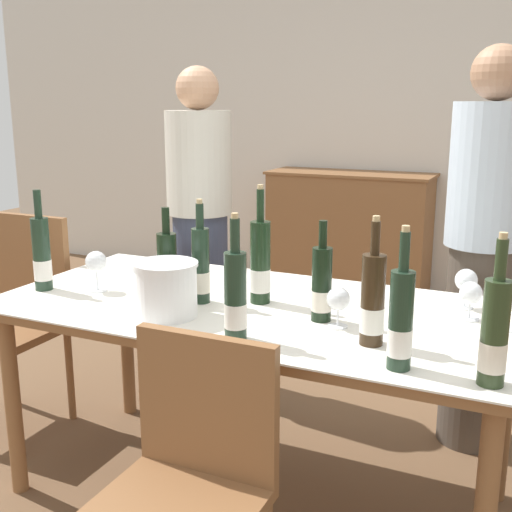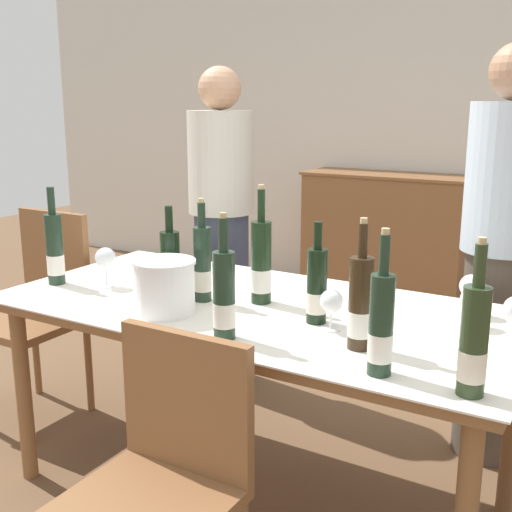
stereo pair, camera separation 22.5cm
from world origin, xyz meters
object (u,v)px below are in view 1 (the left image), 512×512
object	(u,v)px
chair_left_end	(19,308)
person_guest_left	(484,254)
wine_bottle_3	(494,334)
wine_bottle_5	(373,302)
wine_bottle_6	(235,297)
wine_bottle_4	(201,267)
person_host	(200,231)
wine_glass_1	(466,281)
wine_glass_0	(338,300)
wine_bottle_1	(167,269)
wine_bottle_8	(322,286)
wine_glass_2	(142,269)
wine_bottle_2	(260,264)
sideboard_cabinet	(349,235)
wine_bottle_0	(401,321)
wine_glass_3	(471,294)
wine_bottle_7	(42,255)
dining_table	(256,324)
ice_bucket	(166,288)
chair_near_front	(187,476)
wine_glass_4	(96,263)

from	to	relation	value
chair_left_end	person_guest_left	distance (m)	2.06
wine_bottle_3	wine_bottle_5	distance (m)	0.38
wine_bottle_5	wine_bottle_6	xyz separation A→B (m)	(-0.39, -0.13, 0.00)
wine_bottle_4	person_host	xyz separation A→B (m)	(-0.50, 0.87, -0.07)
wine_glass_1	wine_glass_0	bearing A→B (deg)	-132.38
wine_bottle_1	wine_bottle_8	xyz separation A→B (m)	(0.58, 0.03, -0.00)
person_guest_left	wine_bottle_1	bearing A→B (deg)	-139.32
wine_glass_1	wine_glass_2	xyz separation A→B (m)	(-1.11, -0.35, 0.01)
wine_bottle_2	wine_bottle_3	xyz separation A→B (m)	(0.82, -0.39, -0.01)
wine_bottle_4	sideboard_cabinet	bearing A→B (deg)	95.32
wine_bottle_0	wine_glass_1	bearing A→B (deg)	81.43
wine_glass_0	wine_glass_3	xyz separation A→B (m)	(0.37, 0.26, -0.00)
sideboard_cabinet	person_host	world-z (taller)	person_host
wine_bottle_7	person_host	xyz separation A→B (m)	(0.14, 0.98, -0.07)
wine_bottle_4	wine_glass_1	size ratio (longest dim) A/B	2.66
person_host	wine_glass_1	bearing A→B (deg)	-21.59
dining_table	wine_bottle_2	xyz separation A→B (m)	(0.00, 0.04, 0.21)
wine_glass_2	wine_bottle_2	bearing A→B (deg)	14.59
dining_table	wine_glass_3	world-z (taller)	wine_glass_3
dining_table	chair_left_end	size ratio (longest dim) A/B	1.94
sideboard_cabinet	wine_bottle_3	size ratio (longest dim) A/B	3.09
ice_bucket	chair_left_end	world-z (taller)	chair_left_end
ice_bucket	wine_bottle_8	bearing A→B (deg)	19.80
ice_bucket	wine_bottle_2	bearing A→B (deg)	50.46
wine_bottle_7	chair_near_front	size ratio (longest dim) A/B	0.45
wine_bottle_6	wine_bottle_8	distance (m)	0.33
wine_bottle_0	wine_bottle_6	distance (m)	0.50
wine_bottle_0	chair_left_end	xyz separation A→B (m)	(-1.82, 0.44, -0.34)
chair_left_end	wine_bottle_0	bearing A→B (deg)	-13.52
wine_bottle_6	person_host	distance (m)	1.39
sideboard_cabinet	wine_bottle_1	xyz separation A→B (m)	(0.13, -2.74, 0.40)
wine_bottle_3	chair_left_end	xyz separation A→B (m)	(-2.06, 0.44, -0.34)
wine_bottle_0	wine_bottle_6	size ratio (longest dim) A/B	1.01
wine_glass_3	wine_bottle_4	bearing A→B (deg)	-167.09
wine_glass_4	wine_glass_3	bearing A→B (deg)	10.53
ice_bucket	wine_bottle_7	distance (m)	0.61
wine_bottle_8	person_host	bearing A→B (deg)	137.47
wine_bottle_0	wine_glass_0	world-z (taller)	wine_bottle_0
wine_bottle_4	wine_glass_1	distance (m)	0.93
wine_glass_4	chair_left_end	xyz separation A→B (m)	(-0.60, 0.18, -0.32)
wine_bottle_2	wine_bottle_6	bearing A→B (deg)	-77.11
wine_bottle_1	person_host	xyz separation A→B (m)	(-0.38, 0.91, -0.06)
dining_table	wine_bottle_8	bearing A→B (deg)	-12.60
wine_glass_0	ice_bucket	bearing A→B (deg)	-166.67
wine_bottle_4	person_host	bearing A→B (deg)	119.76
wine_bottle_0	wine_glass_0	xyz separation A→B (m)	(-0.25, 0.25, -0.04)
wine_bottle_6	wine_bottle_8	world-z (taller)	wine_bottle_6
wine_bottle_1	wine_bottle_6	xyz separation A→B (m)	(0.40, -0.25, 0.01)
wine_glass_4	wine_glass_0	bearing A→B (deg)	-0.52
wine_glass_3	person_host	xyz separation A→B (m)	(-1.40, 0.66, -0.02)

